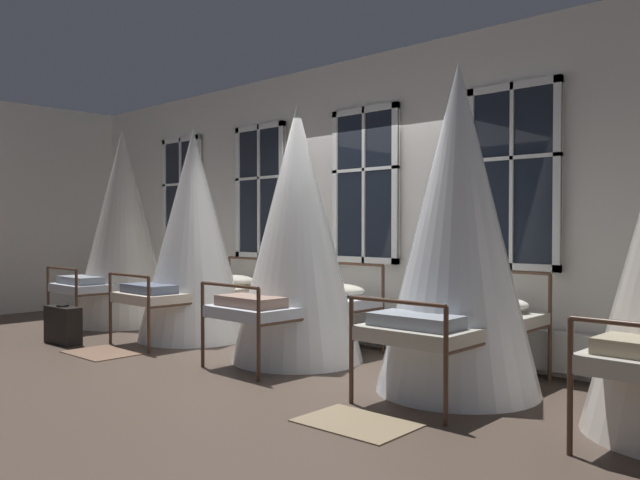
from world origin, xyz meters
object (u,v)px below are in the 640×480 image
object	(u,v)px
cot_first	(123,230)
cot_third	(297,235)
cot_second	(194,237)
cot_fourth	(458,231)
suitcase_dark	(63,325)

from	to	relation	value
cot_first	cot_third	bearing A→B (deg)	-90.14
cot_second	cot_fourth	bearing A→B (deg)	-89.39
cot_second	cot_third	world-z (taller)	cot_third
cot_third	cot_fourth	size ratio (longest dim) A/B	0.96
cot_first	suitcase_dark	distance (m)	1.93
cot_second	suitcase_dark	distance (m)	1.84
cot_third	suitcase_dark	world-z (taller)	cot_third
cot_first	cot_second	world-z (taller)	cot_first
cot_second	cot_third	xyz separation A→B (m)	(1.85, -0.02, 0.04)
cot_first	cot_third	distance (m)	3.58
cot_second	cot_fourth	size ratio (longest dim) A/B	0.94
cot_first	cot_fourth	distance (m)	5.46
cot_first	cot_third	xyz separation A→B (m)	(3.58, -0.03, -0.05)
cot_first	cot_fourth	world-z (taller)	cot_fourth
suitcase_dark	cot_third	bearing A→B (deg)	23.07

